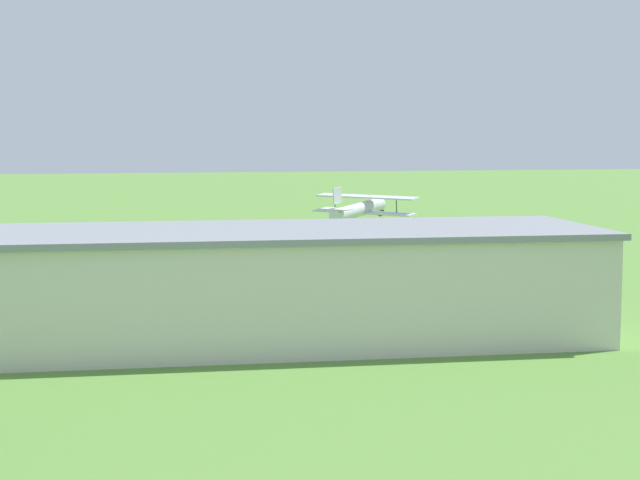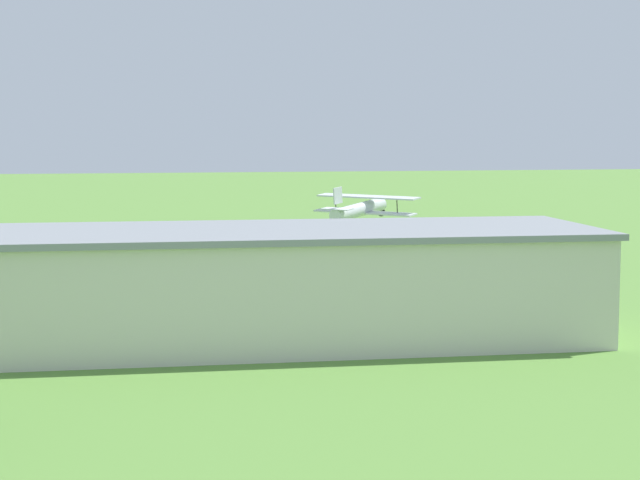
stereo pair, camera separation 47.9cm
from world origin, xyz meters
The scene contains 5 objects.
ground_plane centered at (0.00, 0.00, 0.00)m, with size 400.00×400.00×0.00m, color #568438.
hangar centered at (4.85, 32.55, 3.12)m, with size 38.08×13.18×6.22m.
biplane centered at (-7.40, 5.51, 5.18)m, with size 8.15×8.18×3.72m.
person_beside_truck centered at (-11.93, 18.52, 0.84)m, with size 0.47×0.47×1.68m.
person_at_fence_line centered at (-14.60, 24.25, 0.81)m, with size 0.52×0.52×1.63m.
Camera 1 is at (12.94, 89.60, 11.63)m, focal length 59.31 mm.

